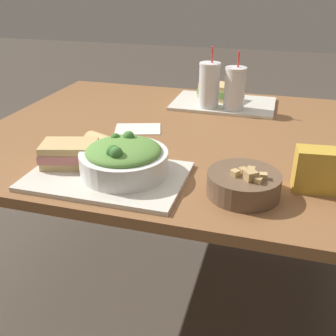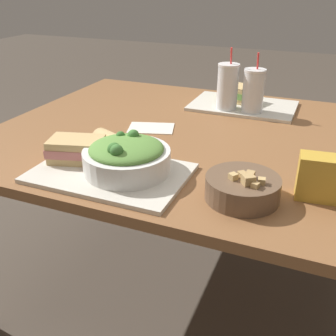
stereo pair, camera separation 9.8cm
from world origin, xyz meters
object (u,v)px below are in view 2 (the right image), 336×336
napkin_folded (151,128)px  drink_cup_red (253,92)px  chip_bag (332,179)px  sandwich_near (77,149)px  baguette_near (118,146)px  salad_bowl (127,156)px  soup_bowl (243,187)px  sandwich_far (238,93)px  drink_cup_dark (227,88)px

napkin_folded → drink_cup_red: bearing=44.5°
drink_cup_red → chip_bag: 0.64m
sandwich_near → baguette_near: 0.12m
salad_bowl → baguette_near: size_ratio=1.25×
salad_bowl → soup_bowl: 0.31m
salad_bowl → sandwich_far: bearing=81.0°
napkin_folded → soup_bowl: bearing=-41.2°
drink_cup_dark → chip_bag: bearing=-54.5°
salad_bowl → baguette_near: (-0.07, 0.08, -0.01)m
drink_cup_red → chip_bag: (0.30, -0.56, -0.03)m
soup_bowl → drink_cup_red: 0.65m
baguette_near → soup_bowl: bearing=-79.5°
sandwich_near → napkin_folded: 0.35m
salad_bowl → drink_cup_red: drink_cup_red is taller
chip_bag → salad_bowl: bearing=-178.3°
sandwich_far → drink_cup_red: drink_cup_red is taller
soup_bowl → chip_bag: size_ratio=1.11×
sandwich_near → chip_bag: bearing=-10.4°
sandwich_far → chip_bag: size_ratio=1.03×
drink_cup_red → napkin_folded: bearing=-135.5°
drink_cup_dark → napkin_folded: drink_cup_dark is taller
sandwich_near → drink_cup_dark: drink_cup_dark is taller
sandwich_near → napkin_folded: (0.07, 0.34, -0.04)m
baguette_near → chip_bag: bearing=-67.9°
drink_cup_dark → sandwich_far: bearing=82.9°
sandwich_far → drink_cup_dark: (-0.02, -0.12, 0.05)m
sandwich_far → salad_bowl: bearing=-79.4°
sandwich_far → drink_cup_red: bearing=-35.4°
sandwich_near → salad_bowl: bearing=-18.3°
salad_bowl → drink_cup_red: size_ratio=1.05×
sandwich_near → drink_cup_red: 0.72m
drink_cup_dark → drink_cup_red: bearing=0.0°
soup_bowl → chip_bag: chip_bag is taller
drink_cup_dark → drink_cup_red: drink_cup_dark is taller
soup_bowl → drink_cup_dark: size_ratio=0.77×
chip_bag → napkin_folded: chip_bag is taller
salad_bowl → sandwich_near: (-0.16, 0.01, -0.01)m
soup_bowl → napkin_folded: bearing=138.8°
baguette_near → sandwich_far: 0.70m
salad_bowl → napkin_folded: salad_bowl is taller
sandwich_near → chip_bag: (0.67, 0.06, 0.01)m
chip_bag → drink_cup_red: bearing=112.1°
drink_cup_red → sandwich_near: bearing=-120.4°
salad_bowl → chip_bag: salad_bowl is taller
sandwich_far → napkin_folded: bearing=-97.3°
sandwich_near → drink_cup_dark: (0.27, 0.62, 0.05)m
sandwich_near → chip_bag: 0.67m
baguette_near → napkin_folded: 0.27m
salad_bowl → drink_cup_dark: size_ratio=1.00×
drink_cup_red → baguette_near: bearing=-116.4°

